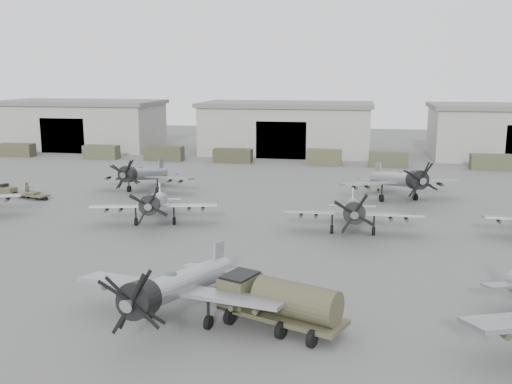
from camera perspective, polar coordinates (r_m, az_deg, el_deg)
ground at (r=39.72m, az=-8.79°, el=-8.27°), size 220.00×220.00×0.00m
hangar_left at (r=109.89m, az=-17.11°, el=6.49°), size 29.00×14.80×8.70m
hangar_center at (r=98.36m, az=3.08°, el=6.43°), size 29.00×14.80×8.70m
support_truck_0 at (r=102.71m, az=-22.78°, el=3.90°), size 5.74×2.20×2.13m
support_truck_1 at (r=95.37m, az=-15.21°, el=3.88°), size 5.63×2.20×2.18m
support_truck_2 at (r=91.30m, az=-9.19°, el=3.84°), size 6.12×2.20×2.31m
support_truck_3 at (r=88.21m, az=-2.33°, el=3.65°), size 5.94×2.20×2.11m
support_truck_4 at (r=86.21m, az=6.82°, el=3.46°), size 5.19×2.20×2.35m
support_truck_5 at (r=86.16m, az=13.09°, el=3.16°), size 5.67×2.20×2.13m
support_truck_6 at (r=88.01m, az=22.47°, el=2.78°), size 5.75×2.20×2.22m
aircraft_near_1 at (r=31.62m, az=-7.98°, el=-9.30°), size 12.27×11.05×4.87m
aircraft_mid_1 at (r=52.16m, az=-10.14°, el=-1.09°), size 11.46×10.32×4.56m
aircraft_mid_2 at (r=49.09m, az=9.71°, el=-1.81°), size 11.69×10.52×4.69m
aircraft_far_0 at (r=66.71m, az=-11.32°, el=1.75°), size 11.91×10.72×4.76m
aircraft_far_1 at (r=62.95m, az=14.20°, el=1.21°), size 12.81×11.58×5.19m
fuel_tanker at (r=31.25m, az=2.43°, el=-10.75°), size 7.39×4.76×2.71m
tug_trailer at (r=68.98m, az=-22.75°, el=-0.03°), size 6.71×3.08×1.33m
ground_crew at (r=67.42m, az=-21.90°, el=0.15°), size 0.65×0.79×1.85m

